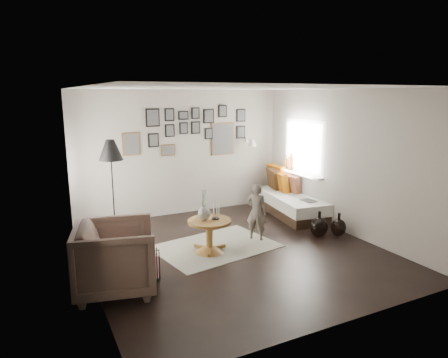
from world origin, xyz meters
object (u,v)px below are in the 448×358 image
daybed (289,200)px  armchair (116,258)px  vase (204,211)px  demijohn_small (338,227)px  demijohn_large (319,227)px  magazine_basket (147,265)px  child (256,212)px  floor_lamp (111,154)px  pedestal_table (209,237)px

daybed → armchair: 4.40m
vase → demijohn_small: vase is taller
demijohn_small → demijohn_large: bearing=160.9°
magazine_basket → child: 2.27m
magazine_basket → demijohn_large: 3.23m
floor_lamp → pedestal_table: bearing=-47.1°
pedestal_table → floor_lamp: bearing=132.9°
daybed → child: child is taller
vase → demijohn_small: size_ratio=1.16×
armchair → demijohn_large: bearing=-70.4°
floor_lamp → demijohn_small: (3.63, -1.65, -1.35)m
vase → demijohn_small: bearing=-8.0°
armchair → demijohn_small: armchair is taller
vase → armchair: size_ratio=0.50×
daybed → child: (-1.42, -1.02, 0.21)m
demijohn_large → daybed: bearing=76.0°
vase → magazine_basket: size_ratio=1.18×
armchair → vase: bearing=-53.8°
pedestal_table → vase: vase is taller
pedestal_table → armchair: 1.73m
vase → floor_lamp: bearing=131.4°
demijohn_large → child: 1.19m
vase → demijohn_large: 2.21m
armchair → child: 2.70m
vase → child: size_ratio=0.49×
pedestal_table → demijohn_small: bearing=-7.8°
daybed → demijohn_small: size_ratio=4.75×
pedestal_table → magazine_basket: pedestal_table is taller
pedestal_table → daybed: (2.40, 1.19, 0.05)m
daybed → demijohn_small: daybed is taller
demijohn_small → magazine_basket: bearing=-177.2°
daybed → demijohn_large: daybed is taller
pedestal_table → armchair: bearing=-158.5°
vase → armchair: 1.67m
floor_lamp → demijohn_small: floor_lamp is taller
armchair → daybed: bearing=-52.5°
floor_lamp → daybed: bearing=-2.1°
daybed → floor_lamp: size_ratio=1.16×
daybed → demijohn_small: bearing=-82.4°
magazine_basket → demijohn_small: demijohn_small is taller
magazine_basket → child: bearing=17.5°
vase → demijohn_large: (2.13, -0.23, -0.52)m
pedestal_table → vase: size_ratio=1.40×
pedestal_table → child: 1.03m
child → demijohn_small: bearing=-152.6°
floor_lamp → child: 2.69m
pedestal_table → floor_lamp: (-1.23, 1.32, 1.26)m
armchair → magazine_basket: 0.52m
vase → magazine_basket: bearing=-154.3°
pedestal_table → demijohn_large: size_ratio=1.48×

